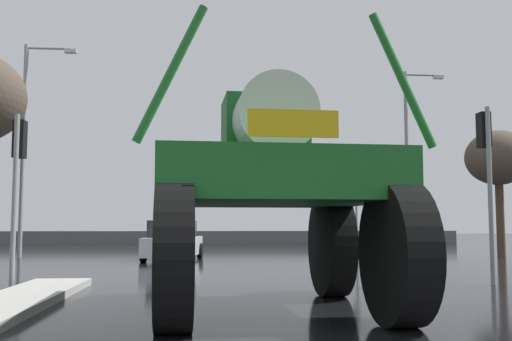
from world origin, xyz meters
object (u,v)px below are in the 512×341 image
object	(u,v)px
oversize_sprayer	(268,196)
streetlight_far_right	(410,151)
traffic_signal_near_right	(486,155)
bare_tree_right	(498,159)
sedan_ahead	(173,241)
streetlight_far_left	(27,138)
traffic_signal_near_left	(18,162)
traffic_signal_far_left	(355,200)

from	to	relation	value
oversize_sprayer	streetlight_far_right	bearing A→B (deg)	-28.45
traffic_signal_near_right	bare_tree_right	distance (m)	12.16
sedan_ahead	bare_tree_right	xyz separation A→B (m)	(13.58, 0.79, 3.42)
streetlight_far_left	streetlight_far_right	xyz separation A→B (m)	(17.66, 3.36, 0.02)
traffic_signal_near_right	traffic_signal_near_left	bearing A→B (deg)	179.97
traffic_signal_near_right	bare_tree_right	xyz separation A→B (m)	(5.77, 10.65, 1.12)
traffic_signal_near_left	traffic_signal_far_left	xyz separation A→B (m)	(11.29, 14.51, -0.24)
oversize_sprayer	traffic_signal_near_left	xyz separation A→B (m)	(-5.15, 3.76, 0.91)
traffic_signal_near_right	oversize_sprayer	bearing A→B (deg)	-145.99
streetlight_far_right	traffic_signal_near_right	bearing A→B (deg)	-103.15
sedan_ahead	bare_tree_right	distance (m)	14.03
traffic_signal_far_left	bare_tree_right	bearing A→B (deg)	-36.72
traffic_signal_near_left	streetlight_far_left	xyz separation A→B (m)	(-3.34, 12.01, 2.22)
traffic_signal_far_left	streetlight_far_right	size ratio (longest dim) A/B	0.38
sedan_ahead	streetlight_far_right	world-z (taller)	streetlight_far_right
traffic_signal_far_left	streetlight_far_right	distance (m)	4.01
oversize_sprayer	traffic_signal_near_left	bearing A→B (deg)	50.99
sedan_ahead	streetlight_far_left	size ratio (longest dim) A/B	0.48
streetlight_far_right	oversize_sprayer	bearing A→B (deg)	-115.59
oversize_sprayer	traffic_signal_far_left	size ratio (longest dim) A/B	1.63
oversize_sprayer	sedan_ahead	world-z (taller)	oversize_sprayer
streetlight_far_left	streetlight_far_right	world-z (taller)	streetlight_far_right
sedan_ahead	streetlight_far_right	size ratio (longest dim) A/B	0.47
traffic_signal_near_left	traffic_signal_near_right	xyz separation A→B (m)	(10.72, -0.01, 0.26)
traffic_signal_far_left	traffic_signal_near_right	bearing A→B (deg)	-92.26
traffic_signal_far_left	streetlight_far_left	xyz separation A→B (m)	(-14.64, -2.50, 2.47)
traffic_signal_near_right	streetlight_far_left	bearing A→B (deg)	139.48
bare_tree_right	traffic_signal_near_right	bearing A→B (deg)	-118.44
traffic_signal_near_left	traffic_signal_far_left	distance (m)	18.39
oversize_sprayer	sedan_ahead	xyz separation A→B (m)	(-2.25, 13.62, -1.14)
streetlight_far_left	streetlight_far_right	size ratio (longest dim) A/B	0.99
streetlight_far_left	bare_tree_right	xyz separation A→B (m)	(19.83, -1.37, -0.85)
traffic_signal_near_left	traffic_signal_far_left	size ratio (longest dim) A/B	1.10
oversize_sprayer	traffic_signal_near_right	bearing A→B (deg)	-58.85
oversize_sprayer	streetlight_far_left	bearing A→B (deg)	25.44
traffic_signal_near_left	traffic_signal_near_right	distance (m)	10.72
streetlight_far_right	traffic_signal_near_left	bearing A→B (deg)	-132.96
streetlight_far_right	sedan_ahead	bearing A→B (deg)	-154.19
streetlight_far_left	bare_tree_right	size ratio (longest dim) A/B	1.68
traffic_signal_near_right	traffic_signal_far_left	bearing A→B (deg)	87.74
streetlight_far_right	streetlight_far_left	bearing A→B (deg)	-169.24
traffic_signal_near_left	streetlight_far_left	world-z (taller)	streetlight_far_left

